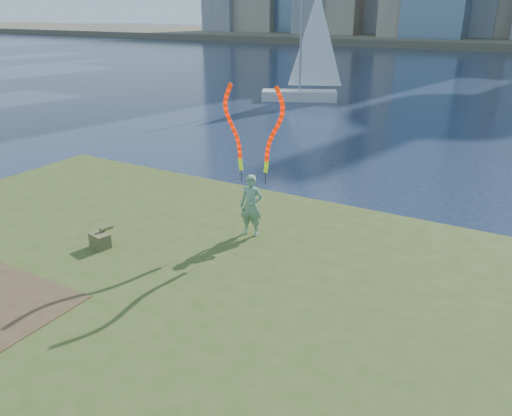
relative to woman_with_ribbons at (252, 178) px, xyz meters
The scene contains 5 objects.
ground 3.27m from the woman_with_ribbons, 105.16° to the right, with size 320.00×320.00×0.00m, color #18243C.
grassy_knoll 5.01m from the woman_with_ribbons, 97.72° to the right, with size 20.00×18.00×0.80m.
woman_with_ribbons is the anchor object (origin of this frame).
canvas_bag 3.77m from the woman_with_ribbons, 138.89° to the right, with size 0.53×0.59×0.45m.
sailboat 23.92m from the woman_with_ribbons, 111.70° to the left, with size 5.28×3.60×8.16m.
Camera 1 is at (6.21, -7.27, 5.95)m, focal length 35.00 mm.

